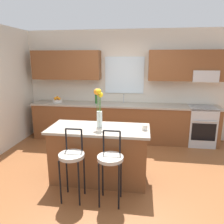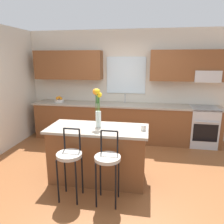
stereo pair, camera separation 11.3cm
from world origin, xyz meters
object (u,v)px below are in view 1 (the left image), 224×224
kitchen_island (99,154)px  oven_range (200,126)px  bar_stool_middle (110,161)px  mug_ceramic (145,127)px  bar_stool_near (72,159)px  flower_vase (99,105)px  fruit_bowl_oranges (57,100)px  bottle_olive_oil (96,98)px

kitchen_island → oven_range: bearing=42.2°
bar_stool_middle → mug_ceramic: bar_stool_middle is taller
bar_stool_near → flower_vase: (0.27, 0.62, 0.65)m
bar_stool_middle → fruit_bowl_oranges: size_ratio=4.34×
mug_ceramic → fruit_bowl_oranges: 2.93m
flower_vase → bar_stool_near: bearing=-113.7°
oven_range → fruit_bowl_oranges: bearing=179.5°
fruit_bowl_oranges → kitchen_island: bearing=-52.1°
kitchen_island → mug_ceramic: (0.73, -0.02, 0.50)m
bar_stool_near → mug_ceramic: (1.01, 0.56, 0.33)m
mug_ceramic → fruit_bowl_oranges: (-2.21, 1.92, 0.00)m
bar_stool_middle → bottle_olive_oil: bottle_olive_oil is taller
bar_stool_near → bottle_olive_oil: 2.52m
bar_stool_near → oven_range: bearing=46.3°
oven_range → bar_stool_middle: (-1.79, -2.45, 0.18)m
kitchen_island → mug_ceramic: mug_ceramic is taller
kitchen_island → bottle_olive_oil: 2.04m
flower_vase → bottle_olive_oil: (-0.46, 1.86, -0.22)m
bar_stool_near → flower_vase: flower_vase is taller
kitchen_island → bottle_olive_oil: (-0.46, 1.90, 0.60)m
kitchen_island → bar_stool_near: (-0.27, -0.57, 0.17)m
bar_stool_middle → mug_ceramic: (0.46, 0.56, 0.33)m
mug_ceramic → flower_vase: bearing=175.2°
oven_range → bottle_olive_oil: (-2.52, 0.02, 0.60)m
oven_range → bar_stool_middle: bar_stool_middle is taller
oven_range → mug_ceramic: (-1.33, -1.89, 0.51)m
bar_stool_middle → flower_vase: 0.94m
oven_range → fruit_bowl_oranges: size_ratio=3.83×
kitchen_island → bottle_olive_oil: bearing=103.6°
bar_stool_near → bar_stool_middle: bearing=0.0°
mug_ceramic → fruit_bowl_oranges: size_ratio=0.37×
fruit_bowl_oranges → mug_ceramic: bearing=-41.0°
mug_ceramic → kitchen_island: bearing=178.7°
bar_stool_near → bar_stool_middle: size_ratio=1.00×
flower_vase → bottle_olive_oil: size_ratio=1.79×
fruit_bowl_oranges → bar_stool_middle: bearing=-54.7°
fruit_bowl_oranges → bottle_olive_oil: bottle_olive_oil is taller
fruit_bowl_oranges → flower_vase: bearing=-51.5°
bottle_olive_oil → bar_stool_middle: bearing=-73.5°
kitchen_island → flower_vase: size_ratio=2.58×
kitchen_island → flower_vase: (-0.00, 0.04, 0.82)m
kitchen_island → bar_stool_middle: size_ratio=1.56×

